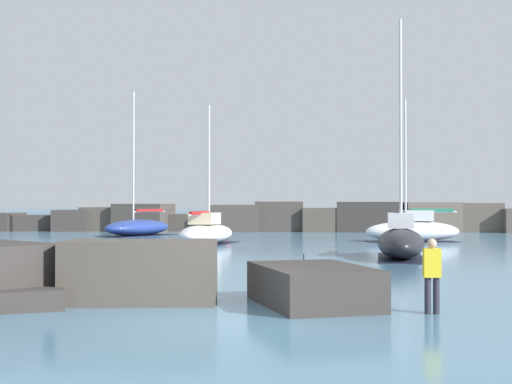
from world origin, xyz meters
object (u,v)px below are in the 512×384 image
object	(u,v)px
sailboat_moored_2	(206,233)
mooring_buoy_orange_near	(304,269)
mooring_buoy_far_side	(226,234)
sailboat_moored_0	(401,241)
sailboat_moored_1	(138,227)
person_on_rocks	(432,272)
sailboat_moored_4	(413,230)

from	to	relation	value
sailboat_moored_2	mooring_buoy_orange_near	world-z (taller)	sailboat_moored_2
sailboat_moored_2	mooring_buoy_far_side	xyz separation A→B (m)	(0.57, 5.73, -0.33)
sailboat_moored_0	sailboat_moored_2	size ratio (longest dim) A/B	1.26
sailboat_moored_1	sailboat_moored_2	distance (m)	11.71
sailboat_moored_2	person_on_rocks	size ratio (longest dim) A/B	4.97
mooring_buoy_orange_near	person_on_rocks	xyz separation A→B (m)	(2.64, -7.27, 0.62)
sailboat_moored_0	mooring_buoy_far_side	distance (m)	17.80
sailboat_moored_1	mooring_buoy_orange_near	size ratio (longest dim) A/B	13.73
mooring_buoy_far_side	sailboat_moored_0	bearing A→B (deg)	-59.82
mooring_buoy_far_side	sailboat_moored_1	bearing A→B (deg)	147.75
sailboat_moored_2	sailboat_moored_4	world-z (taller)	sailboat_moored_4
sailboat_moored_1	mooring_buoy_far_side	xyz separation A→B (m)	(6.71, -4.23, -0.28)
mooring_buoy_orange_near	person_on_rocks	distance (m)	7.76
sailboat_moored_0	sailboat_moored_2	world-z (taller)	sailboat_moored_0
sailboat_moored_4	sailboat_moored_2	bearing A→B (deg)	-165.95
sailboat_moored_0	sailboat_moored_2	xyz separation A→B (m)	(-9.51, 9.64, -0.08)
sailboat_moored_0	sailboat_moored_2	distance (m)	13.55
sailboat_moored_1	sailboat_moored_0	bearing A→B (deg)	-51.41
sailboat_moored_0	sailboat_moored_4	distance (m)	12.94
sailboat_moored_0	person_on_rocks	bearing A→B (deg)	-95.93
sailboat_moored_4	mooring_buoy_orange_near	distance (m)	21.68
sailboat_moored_1	mooring_buoy_orange_near	xyz separation A→B (m)	(11.44, -27.50, -0.34)
mooring_buoy_orange_near	sailboat_moored_0	bearing A→B (deg)	61.92
sailboat_moored_2	mooring_buoy_orange_near	distance (m)	18.32
sailboat_moored_0	sailboat_moored_4	bearing A→B (deg)	78.37
sailboat_moored_2	person_on_rocks	xyz separation A→B (m)	(7.94, -24.80, 0.22)
sailboat_moored_1	mooring_buoy_orange_near	distance (m)	29.79
person_on_rocks	mooring_buoy_far_side	bearing A→B (deg)	103.57
sailboat_moored_0	sailboat_moored_1	bearing A→B (deg)	128.59
sailboat_moored_0	sailboat_moored_2	bearing A→B (deg)	134.60
mooring_buoy_far_side	mooring_buoy_orange_near	bearing A→B (deg)	-78.50
sailboat_moored_4	mooring_buoy_far_side	world-z (taller)	sailboat_moored_4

